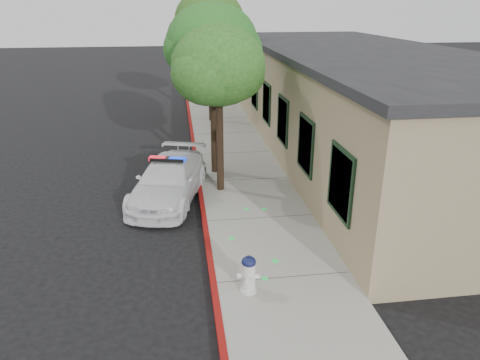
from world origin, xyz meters
The scene contains 9 objects.
ground centered at (0.00, 0.00, 0.00)m, with size 120.00×120.00×0.00m, color black.
sidewalk centered at (1.60, 3.00, 0.07)m, with size 3.20×60.00×0.15m, color #99978B.
red_curb centered at (0.06, 3.00, 0.08)m, with size 0.14×60.00×0.16m, color maroon.
clapboard_building centered at (6.69, 9.00, 2.13)m, with size 7.30×20.89×4.24m.
police_car centered at (-0.93, 5.04, 0.65)m, with size 2.91×4.77×1.41m.
fire_hydrant centered at (0.77, -0.40, 0.58)m, with size 0.50×0.43×0.86m.
street_tree_near centered at (0.75, 5.27, 4.02)m, with size 2.89×2.83×5.19m.
street_tree_mid centered at (0.72, 6.98, 4.52)m, with size 3.31×3.03×5.79m.
street_tree_far centered at (1.24, 14.56, 4.95)m, with size 3.46×3.45×6.38m.
Camera 1 is at (-0.50, -8.26, 5.88)m, focal length 33.38 mm.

